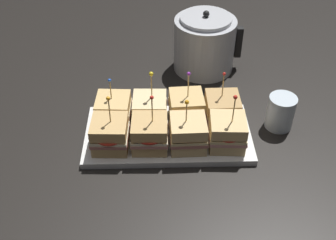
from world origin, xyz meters
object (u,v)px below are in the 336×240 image
(sandwich_front_far_right, at_px, (227,132))
(sandwich_back_center_left, at_px, (150,110))
(sandwich_front_center_right, at_px, (188,133))
(sandwich_back_far_right, at_px, (222,109))
(kettle_steel, at_px, (205,44))
(sandwich_back_far_left, at_px, (114,110))
(sandwich_front_far_left, at_px, (110,134))
(serving_platter, at_px, (168,135))
(sandwich_back_center_right, at_px, (186,108))
(drinking_glass, at_px, (281,112))
(sandwich_front_center_left, at_px, (150,134))

(sandwich_front_far_right, relative_size, sandwich_back_center_left, 1.03)
(sandwich_front_center_right, height_order, sandwich_back_far_right, sandwich_back_far_right)
(kettle_steel, bearing_deg, sandwich_back_far_left, -133.11)
(sandwich_back_far_right, xyz_separation_m, kettle_steel, (-0.02, 0.29, 0.03))
(sandwich_front_far_left, relative_size, sandwich_back_center_left, 0.99)
(sandwich_front_center_right, xyz_separation_m, sandwich_back_far_right, (0.10, 0.10, -0.00))
(sandwich_front_far_left, height_order, kettle_steel, kettle_steel)
(sandwich_front_far_right, height_order, sandwich_back_far_right, sandwich_front_far_right)
(sandwich_front_far_right, bearing_deg, serving_platter, 161.33)
(serving_platter, xyz_separation_m, kettle_steel, (0.13, 0.34, 0.08))
(sandwich_front_center_right, distance_m, sandwich_back_center_right, 0.10)
(serving_platter, height_order, sandwich_front_far_left, sandwich_front_far_left)
(sandwich_front_far_left, distance_m, sandwich_back_center_right, 0.22)
(serving_platter, xyz_separation_m, sandwich_front_far_left, (-0.15, -0.05, 0.05))
(kettle_steel, bearing_deg, sandwich_back_far_right, -85.60)
(sandwich_front_far_right, xyz_separation_m, sandwich_back_far_left, (-0.30, 0.10, -0.00))
(drinking_glass, bearing_deg, sandwich_back_center_left, 178.59)
(sandwich_back_far_left, bearing_deg, sandwich_front_far_left, -90.91)
(sandwich_back_center_right, bearing_deg, sandwich_front_far_left, -153.25)
(sandwich_back_center_left, distance_m, sandwich_back_center_right, 0.10)
(sandwich_front_far_left, xyz_separation_m, drinking_glass, (0.46, 0.09, -0.01))
(sandwich_front_far_left, height_order, sandwich_back_center_left, sandwich_back_center_left)
(serving_platter, height_order, sandwich_back_center_left, sandwich_back_center_left)
(drinking_glass, bearing_deg, sandwich_back_far_right, 177.16)
(sandwich_front_center_right, bearing_deg, sandwich_back_center_left, 134.36)
(sandwich_front_center_left, relative_size, kettle_steel, 0.74)
(sandwich_front_center_left, xyz_separation_m, sandwich_back_far_right, (0.20, 0.10, -0.00))
(sandwich_front_center_left, distance_m, sandwich_back_far_right, 0.22)
(sandwich_front_center_right, xyz_separation_m, sandwich_back_center_left, (-0.10, 0.10, -0.00))
(sandwich_back_far_left, relative_size, drinking_glass, 1.44)
(serving_platter, relative_size, sandwich_back_center_right, 2.82)
(sandwich_back_far_right, distance_m, kettle_steel, 0.30)
(kettle_steel, bearing_deg, serving_platter, -110.35)
(sandwich_front_far_right, distance_m, drinking_glass, 0.18)
(sandwich_back_center_left, xyz_separation_m, kettle_steel, (0.18, 0.29, 0.03))
(sandwich_front_far_right, bearing_deg, sandwich_front_center_right, -179.26)
(sandwich_back_far_left, distance_m, kettle_steel, 0.40)
(sandwich_front_far_left, distance_m, sandwich_back_far_left, 0.10)
(sandwich_front_far_right, bearing_deg, drinking_glass, 29.43)
(sandwich_front_center_left, bearing_deg, kettle_steel, 65.99)
(sandwich_back_far_right, bearing_deg, sandwich_front_far_right, -89.70)
(sandwich_back_far_left, bearing_deg, sandwich_back_center_left, -0.76)
(sandwich_front_far_right, bearing_deg, kettle_steel, 93.38)
(sandwich_front_center_right, bearing_deg, drinking_glass, 19.36)
(sandwich_front_far_right, height_order, kettle_steel, kettle_steel)
(sandwich_front_far_left, bearing_deg, sandwich_back_far_left, 89.09)
(sandwich_front_far_left, distance_m, sandwich_front_center_right, 0.20)
(sandwich_front_far_left, bearing_deg, sandwich_back_center_left, 44.43)
(sandwich_back_center_left, xyz_separation_m, sandwich_back_center_right, (0.10, 0.00, 0.00))
(sandwich_front_far_left, relative_size, sandwich_front_center_right, 1.07)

